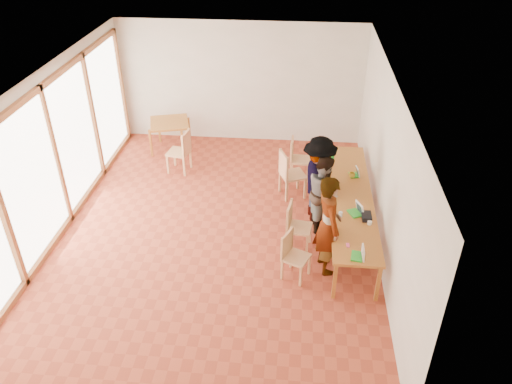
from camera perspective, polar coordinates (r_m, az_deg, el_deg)
ground at (r=9.73m, az=-4.41°, el=-4.19°), size 8.00×8.00×0.00m
wall_back at (r=12.54m, az=-1.75°, el=12.35°), size 6.00×0.10×3.00m
wall_front at (r=5.83m, az=-11.48°, el=-15.56°), size 6.00×0.10×3.00m
wall_right at (r=8.93m, az=14.54°, el=2.63°), size 0.10×8.00×3.00m
window_wall at (r=9.85m, az=-22.07°, el=4.11°), size 0.10×8.00×3.00m
ceiling at (r=8.31m, az=-5.29°, el=12.83°), size 6.00×8.00×0.04m
communal_table at (r=9.49m, az=10.73°, el=-0.61°), size 0.80×4.00×0.75m
side_table at (r=12.44m, az=-9.87°, el=7.57°), size 0.90×0.90×0.75m
chair_near at (r=8.35m, az=4.08°, el=-6.67°), size 0.53×0.53×0.46m
chair_mid at (r=8.96m, az=4.39°, el=-3.37°), size 0.48×0.48×0.48m
chair_far at (r=10.38m, az=3.70°, el=2.54°), size 0.63×0.63×0.55m
chair_empty at (r=11.11m, az=4.59°, el=4.31°), size 0.46×0.46×0.50m
chair_spare at (r=11.42m, az=-8.41°, el=5.06°), size 0.54×0.54×0.53m
person_near at (r=8.33m, az=8.24°, el=-3.75°), size 0.61×0.76×1.82m
person_mid at (r=9.45m, az=7.74°, el=-0.04°), size 0.69×0.82×1.52m
person_far at (r=9.62m, az=7.14°, el=1.45°), size 0.84×1.23×1.75m
laptop_near at (r=7.97m, az=11.80°, el=-7.01°), size 0.25×0.27×0.21m
laptop_mid at (r=8.95m, az=11.48°, el=-2.09°), size 0.30×0.32×0.21m
laptop_far at (r=10.09m, az=11.31°, el=2.11°), size 0.22×0.24×0.18m
yellow_mug at (r=10.02m, az=10.90°, el=1.91°), size 0.15×0.15×0.10m
green_bottle at (r=10.51m, az=8.78°, el=4.23°), size 0.07×0.07×0.28m
clear_glass at (r=8.82m, az=9.64°, el=-2.53°), size 0.07×0.07×0.09m
condiment_cup at (r=8.74m, az=12.86°, el=-3.45°), size 0.08×0.08×0.06m
pink_phone at (r=8.20m, az=10.45°, el=-6.00°), size 0.05×0.10×0.01m
black_pouch at (r=8.86m, az=12.53°, el=-2.75°), size 0.16×0.26×0.09m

